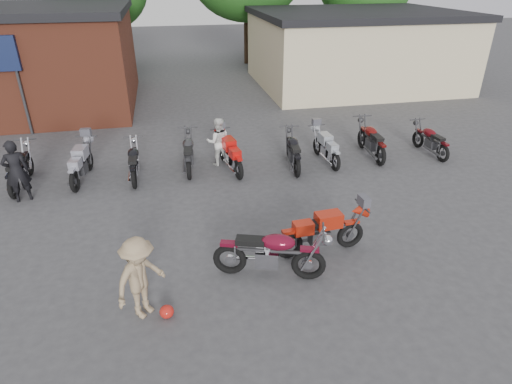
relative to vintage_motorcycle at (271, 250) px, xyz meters
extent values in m
plane|color=#38383B|center=(-0.22, 0.28, -0.64)|extent=(90.00, 90.00, 0.00)
cube|color=#C3B68B|center=(8.28, 15.28, 1.11)|extent=(10.00, 8.00, 3.50)
ellipsoid|color=red|center=(-2.12, -0.74, -0.52)|extent=(0.32, 0.32, 0.24)
imported|color=black|center=(-5.83, 4.58, 0.22)|extent=(0.73, 0.60, 1.73)
imported|color=silver|center=(-0.29, 5.88, 0.13)|extent=(0.78, 0.62, 1.54)
imported|color=#957D5C|center=(-2.51, -0.57, 0.17)|extent=(1.17, 1.16, 1.62)
camera|label=1|loc=(-1.75, -6.79, 4.96)|focal=30.00mm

